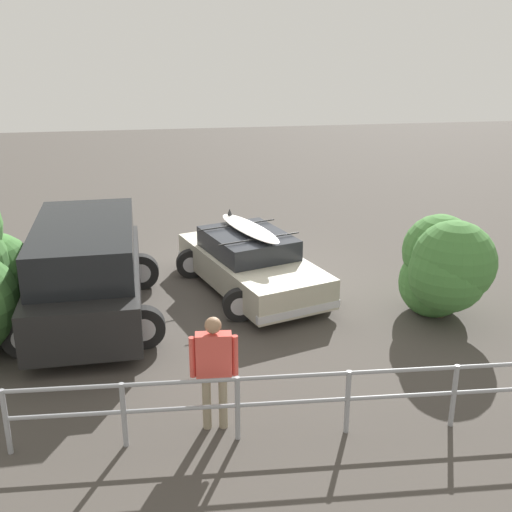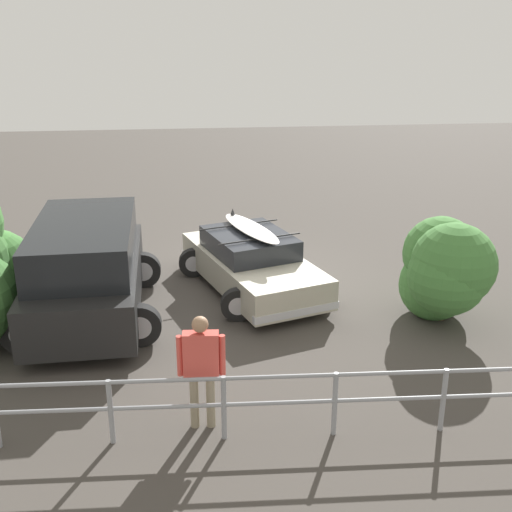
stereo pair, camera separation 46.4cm
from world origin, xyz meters
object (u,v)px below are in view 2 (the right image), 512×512
object	(u,v)px
suv_car	(87,269)
bush_near_left	(443,273)
person_bystander	(201,362)
sedan_car	(252,263)

from	to	relation	value
suv_car	bush_near_left	distance (m)	6.48
person_bystander	bush_near_left	bearing A→B (deg)	-147.59
suv_car	bush_near_left	size ratio (longest dim) A/B	2.26
sedan_car	person_bystander	bearing A→B (deg)	75.83
suv_car	person_bystander	size ratio (longest dim) A/B	2.81
person_bystander	bush_near_left	xyz separation A→B (m)	(-4.45, -2.82, -0.03)
bush_near_left	sedan_car	bearing A→B (deg)	-30.57
person_bystander	suv_car	bearing A→B (deg)	-62.81
person_bystander	bush_near_left	distance (m)	5.27
suv_car	person_bystander	distance (m)	4.29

